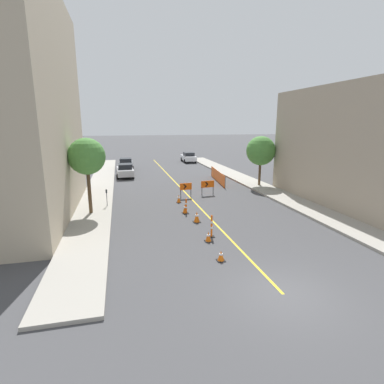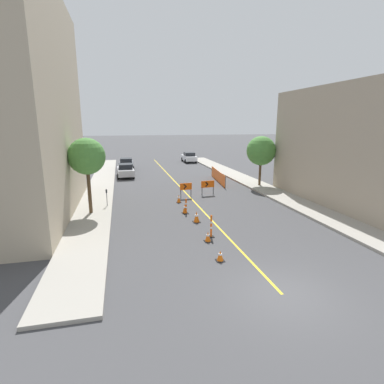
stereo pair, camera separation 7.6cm
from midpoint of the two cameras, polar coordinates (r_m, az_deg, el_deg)
name	(u,v)px [view 2 (the right image)]	position (r m, az deg, el deg)	size (l,w,h in m)	color
ground_plane	(282,295)	(12.25, 17.00, -18.17)	(300.00, 300.00, 0.00)	#424244
lane_stripe	(177,183)	(31.61, -2.83, 1.63)	(0.12, 43.08, 0.01)	gold
sidewalk_left	(101,186)	(31.16, -16.88, 1.06)	(2.51, 43.08, 0.16)	#9E998E
sidewalk_right	(245,180)	(33.82, 10.09, 2.33)	(2.51, 43.08, 0.16)	#9E998E
building_facade_left	(16,106)	(22.86, -30.37, 13.89)	(6.00, 15.70, 14.53)	tan
building_facade_right	(366,148)	(25.63, 30.26, 7.32)	(6.00, 15.76, 8.94)	tan
traffic_cone_nearest	(220,256)	(14.17, 5.55, -11.99)	(0.39, 0.39, 0.52)	black
traffic_cone_second	(208,237)	(16.26, 3.19, -8.48)	(0.39, 0.39, 0.56)	black
traffic_cone_third	(197,217)	(19.25, 0.99, -4.75)	(0.47, 0.47, 0.72)	black
traffic_cone_fourth	(185,209)	(21.13, -1.25, -3.17)	(0.41, 0.41, 0.70)	black
traffic_cone_fifth	(179,199)	(23.95, -2.44, -1.27)	(0.38, 0.38, 0.66)	black
delineator_post_front	(211,228)	(16.78, 3.80, -6.77)	(0.33, 0.33, 1.29)	black
delineator_post_rear	(186,207)	(21.01, -1.04, -2.92)	(0.36, 0.36, 1.09)	black
arrow_barricade_primary	(186,187)	(25.38, -1.09, 0.92)	(1.04, 0.15, 1.27)	#EF560C
arrow_barricade_secondary	(208,185)	(26.40, 3.10, 1.39)	(1.22, 0.18, 1.28)	#EF560C
safety_mesh_fence	(218,176)	(32.60, 5.02, 3.02)	(0.86, 7.16, 1.20)	#EF560C
parked_car_curb_near	(126,170)	(36.08, -12.49, 4.05)	(1.95, 4.35, 1.59)	#B7B7BC
parked_car_curb_mid	(126,164)	(41.91, -12.34, 5.27)	(2.00, 4.38, 1.59)	#474C51
parked_car_curb_far	(189,157)	(49.11, -0.52, 6.66)	(1.93, 4.31, 1.59)	silver
parking_meter_near_curb	(107,194)	(23.16, -15.87, -0.37)	(0.12, 0.11, 1.29)	#4C4C51
street_tree_left_near	(87,157)	(21.23, -19.33, 6.37)	(2.45, 2.45, 5.13)	#4C3823
street_tree_right_near	(261,151)	(30.37, 13.09, 7.63)	(2.85, 2.85, 4.84)	#4C3823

